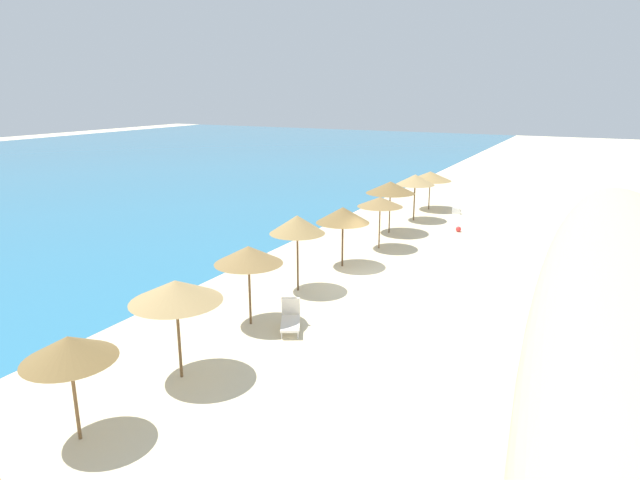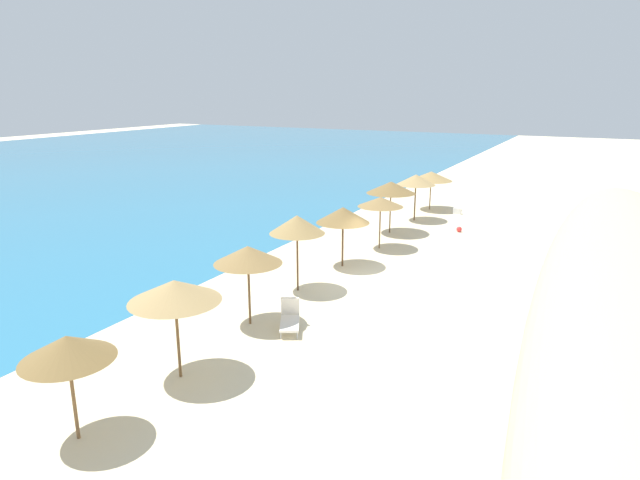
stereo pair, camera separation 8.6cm
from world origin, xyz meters
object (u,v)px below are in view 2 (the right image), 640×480
at_px(beach_umbrella_3, 248,255).
at_px(cooler_box, 457,211).
at_px(beach_umbrella_4, 297,225).
at_px(beach_umbrella_1, 67,348).
at_px(beach_umbrella_8, 416,180).
at_px(beach_umbrella_6, 381,202).
at_px(beach_umbrella_9, 431,176).
at_px(beach_ball, 459,229).
at_px(beach_umbrella_5, 343,215).
at_px(beach_umbrella_7, 391,187).
at_px(lounge_chair_1, 290,318).
at_px(beach_umbrella_2, 174,291).

distance_m(beach_umbrella_3, cooler_box, 20.12).
bearing_deg(beach_umbrella_3, beach_umbrella_4, 2.63).
height_order(beach_umbrella_1, beach_umbrella_8, beach_umbrella_8).
xyz_separation_m(beach_umbrella_6, cooler_box, (9.50, -1.46, -2.11)).
relative_size(beach_umbrella_4, beach_umbrella_9, 1.10).
xyz_separation_m(beach_umbrella_3, beach_ball, (15.42, -3.16, -2.22)).
bearing_deg(beach_umbrella_5, beach_umbrella_7, 1.92).
distance_m(lounge_chair_1, cooler_box, 19.68).
xyz_separation_m(beach_ball, cooler_box, (4.49, 1.22, 0.04)).
relative_size(beach_umbrella_2, beach_umbrella_5, 1.04).
bearing_deg(beach_umbrella_4, beach_umbrella_7, -0.10).
xyz_separation_m(beach_umbrella_2, lounge_chair_1, (4.02, -1.07, -2.07)).
xyz_separation_m(beach_umbrella_2, beach_umbrella_3, (3.78, 0.32, -0.08)).
bearing_deg(beach_ball, beach_umbrella_6, 151.89).
distance_m(beach_umbrella_1, beach_umbrella_2, 3.18).
relative_size(beach_umbrella_1, beach_umbrella_2, 0.90).
xyz_separation_m(beach_umbrella_7, beach_ball, (1.90, -3.30, -2.33)).
bearing_deg(lounge_chair_1, beach_umbrella_5, -107.26).
distance_m(beach_umbrella_8, lounge_chair_1, 16.94).
relative_size(beach_umbrella_7, lounge_chair_1, 1.84).
xyz_separation_m(beach_umbrella_6, beach_umbrella_9, (10.01, 0.45, -0.14)).
bearing_deg(beach_umbrella_6, lounge_chair_1, -174.93).
height_order(beach_umbrella_1, beach_umbrella_4, beach_umbrella_4).
distance_m(beach_umbrella_2, beach_umbrella_6, 14.19).
distance_m(beach_umbrella_4, lounge_chair_1, 4.22).
distance_m(beach_umbrella_6, cooler_box, 9.84).
distance_m(beach_umbrella_1, beach_umbrella_6, 17.37).
relative_size(beach_umbrella_1, lounge_chair_1, 1.62).
xyz_separation_m(beach_umbrella_1, beach_umbrella_4, (10.43, 0.31, 0.42)).
bearing_deg(beach_ball, beach_umbrella_3, 168.43).
bearing_deg(beach_ball, lounge_chair_1, 173.34).
relative_size(beach_umbrella_8, lounge_chair_1, 1.79).
relative_size(beach_umbrella_2, beach_umbrella_8, 1.01).
relative_size(beach_umbrella_6, beach_umbrella_7, 0.91).
height_order(beach_umbrella_2, beach_umbrella_5, beach_umbrella_2).
bearing_deg(beach_umbrella_6, cooler_box, -8.74).
relative_size(beach_umbrella_5, beach_umbrella_9, 0.98).
bearing_deg(beach_umbrella_3, beach_ball, -11.57).
height_order(beach_umbrella_4, beach_umbrella_9, beach_umbrella_4).
bearing_deg(lounge_chair_1, beach_umbrella_2, 46.99).
bearing_deg(beach_umbrella_1, beach_umbrella_7, 0.82).
xyz_separation_m(beach_umbrella_9, lounge_chair_1, (-20.18, -1.35, -1.78)).
bearing_deg(beach_ball, cooler_box, 15.16).
bearing_deg(beach_umbrella_4, lounge_chair_1, -154.54).
height_order(beach_umbrella_7, beach_ball, beach_umbrella_7).
height_order(beach_umbrella_9, beach_ball, beach_umbrella_9).
bearing_deg(cooler_box, beach_umbrella_9, 75.04).
bearing_deg(beach_umbrella_1, beach_umbrella_9, 0.24).
bearing_deg(beach_umbrella_9, beach_umbrella_8, -178.72).
xyz_separation_m(beach_umbrella_6, lounge_chair_1, (-10.17, -0.90, -1.92)).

